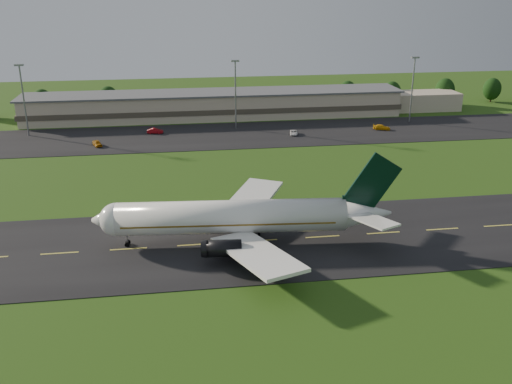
{
  "coord_description": "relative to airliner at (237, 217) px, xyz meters",
  "views": [
    {
      "loc": [
        -13.56,
        -87.27,
        41.48
      ],
      "look_at": [
        0.51,
        8.0,
        6.0
      ],
      "focal_mm": 40.0,
      "sensor_mm": 36.0,
      "label": 1
    }
  ],
  "objects": [
    {
      "name": "service_vehicle_c",
      "position": [
        24.59,
        69.77,
        -3.93
      ],
      "size": [
        3.0,
        4.88,
        1.26
      ],
      "primitive_type": "imported",
      "rotation": [
        0.0,
        0.0,
        -0.21
      ],
      "color": "white",
      "rests_on": "apron"
    },
    {
      "name": "airliner",
      "position": [
        0.0,
        0.0,
        0.0
      ],
      "size": [
        51.28,
        42.04,
        15.57
      ],
      "rotation": [
        0.0,
        0.0,
        -0.08
      ],
      "color": "white",
      "rests_on": "ground"
    },
    {
      "name": "terminal",
      "position": [
        10.32,
        96.25,
        -0.67
      ],
      "size": [
        145.0,
        16.0,
        8.4
      ],
      "color": "#C1AD93",
      "rests_on": "ground"
    },
    {
      "name": "taxiway",
      "position": [
        3.92,
        0.07,
        -4.61
      ],
      "size": [
        220.0,
        30.0,
        0.1
      ],
      "primitive_type": "cube",
      "color": "black",
      "rests_on": "ground"
    },
    {
      "name": "service_vehicle_b",
      "position": [
        -15.1,
        77.12,
        -3.81
      ],
      "size": [
        4.75,
        2.27,
        1.5
      ],
      "primitive_type": "imported",
      "rotation": [
        0.0,
        0.0,
        1.42
      ],
      "color": "maroon",
      "rests_on": "apron"
    },
    {
      "name": "ground",
      "position": [
        3.92,
        0.07,
        -4.66
      ],
      "size": [
        360.0,
        360.0,
        0.0
      ],
      "primitive_type": "plane",
      "color": "#274711",
      "rests_on": "ground"
    },
    {
      "name": "light_mast_east",
      "position": [
        63.92,
        80.07,
        8.08
      ],
      "size": [
        2.4,
        1.2,
        20.35
      ],
      "color": "gray",
      "rests_on": "ground"
    },
    {
      "name": "light_mast_centre",
      "position": [
        8.92,
        80.07,
        8.08
      ],
      "size": [
        2.4,
        1.2,
        20.35
      ],
      "color": "gray",
      "rests_on": "ground"
    },
    {
      "name": "service_vehicle_a",
      "position": [
        -30.26,
        65.58,
        -3.81
      ],
      "size": [
        3.31,
        4.77,
        1.51
      ],
      "primitive_type": "imported",
      "rotation": [
        0.0,
        0.0,
        0.38
      ],
      "color": "#C1780B",
      "rests_on": "apron"
    },
    {
      "name": "tree_line",
      "position": [
        37.73,
        106.16,
        0.32
      ],
      "size": [
        196.1,
        8.74,
        10.02
      ],
      "color": "black",
      "rests_on": "ground"
    },
    {
      "name": "light_mast_west",
      "position": [
        -51.08,
        80.07,
        8.08
      ],
      "size": [
        2.4,
        1.2,
        20.35
      ],
      "color": "gray",
      "rests_on": "ground"
    },
    {
      "name": "apron",
      "position": [
        3.92,
        72.07,
        -4.61
      ],
      "size": [
        260.0,
        30.0,
        0.1
      ],
      "primitive_type": "cube",
      "color": "black",
      "rests_on": "ground"
    },
    {
      "name": "service_vehicle_d",
      "position": [
        51.81,
        71.78,
        -3.82
      ],
      "size": [
        5.5,
        3.81,
        1.48
      ],
      "primitive_type": "imported",
      "rotation": [
        0.0,
        0.0,
        1.19
      ],
      "color": "#ECA90D",
      "rests_on": "apron"
    }
  ]
}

